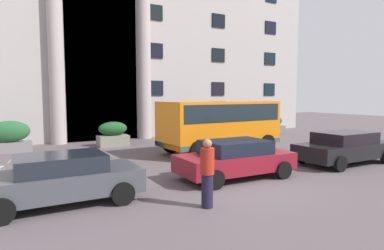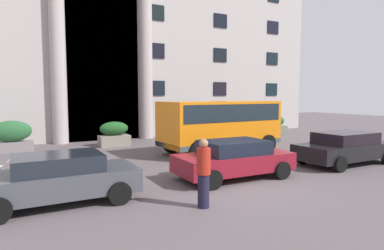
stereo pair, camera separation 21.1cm
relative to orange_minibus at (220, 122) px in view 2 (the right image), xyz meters
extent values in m
cube|color=#584F52|center=(-2.89, -5.50, -1.62)|extent=(80.00, 64.00, 0.12)
cube|color=#ACA4A2|center=(-2.89, 12.00, 6.16)|extent=(32.45, 9.00, 15.44)
cube|color=black|center=(-3.93, 7.56, 4.00)|extent=(4.56, 0.12, 11.13)
cylinder|color=#B0A3A1|center=(-6.66, 7.25, 4.00)|extent=(0.91, 0.91, 11.13)
cylinder|color=#AF9F9F|center=(-1.20, 7.25, 4.00)|extent=(0.91, 0.91, 11.13)
cube|color=black|center=(-0.29, 7.46, 1.84)|extent=(1.14, 0.08, 1.01)
cube|color=black|center=(4.90, 7.46, 1.84)|extent=(1.14, 0.08, 1.01)
cube|color=black|center=(10.09, 7.46, 1.84)|extent=(1.14, 0.08, 1.01)
cube|color=black|center=(-0.29, 7.46, 4.38)|extent=(1.14, 0.08, 1.01)
cube|color=black|center=(4.90, 7.46, 4.38)|extent=(1.14, 0.08, 1.01)
cube|color=black|center=(10.09, 7.46, 4.38)|extent=(1.14, 0.08, 1.01)
cube|color=black|center=(-0.29, 7.46, 6.93)|extent=(1.14, 0.08, 1.01)
cube|color=black|center=(4.90, 7.46, 6.93)|extent=(1.14, 0.08, 1.01)
cube|color=black|center=(10.09, 7.46, 6.93)|extent=(1.14, 0.08, 1.01)
cube|color=orange|center=(-0.01, 0.00, -0.04)|extent=(6.16, 2.75, 2.15)
cube|color=#1A242B|center=(-0.01, 0.00, 0.50)|extent=(5.80, 2.76, 0.83)
cube|color=#1A242B|center=(2.95, 0.16, 0.32)|extent=(0.17, 2.04, 1.04)
cube|color=#424C4A|center=(-0.01, 0.00, -0.99)|extent=(6.17, 2.79, 0.24)
cylinder|color=black|center=(2.04, 1.33, -1.11)|extent=(0.91, 0.33, 0.90)
cylinder|color=black|center=(2.17, -1.10, -1.11)|extent=(0.91, 0.33, 0.90)
cylinder|color=black|center=(-2.18, 1.10, -1.11)|extent=(0.91, 0.33, 0.90)
cylinder|color=black|center=(-2.05, -1.33, -1.11)|extent=(0.91, 0.33, 0.90)
cylinder|color=#9E9F17|center=(4.85, 2.14, -0.31)|extent=(0.08, 0.08, 2.50)
cube|color=yellow|center=(4.85, 2.11, 0.69)|extent=(0.44, 0.03, 0.60)
cube|color=gray|center=(-4.10, 4.76, -1.25)|extent=(1.69, 0.98, 0.62)
ellipsoid|color=#1E5122|center=(-4.10, 4.76, -0.55)|extent=(1.62, 0.88, 0.78)
cube|color=#695E5F|center=(2.66, 4.61, -1.30)|extent=(1.99, 0.72, 0.53)
ellipsoid|color=#286D39|center=(2.66, 4.61, -0.48)|extent=(1.91, 0.65, 1.10)
cube|color=#666858|center=(8.59, 5.23, -1.28)|extent=(1.53, 0.93, 0.56)
ellipsoid|color=#1C5326|center=(8.59, 5.23, -0.62)|extent=(1.47, 0.84, 0.76)
cube|color=slate|center=(-9.28, 5.24, -1.30)|extent=(2.03, 0.91, 0.52)
ellipsoid|color=#275B30|center=(-9.28, 5.24, -0.49)|extent=(1.95, 0.82, 1.09)
cube|color=black|center=(3.07, -4.88, -0.98)|extent=(4.46, 1.87, 0.62)
cube|color=black|center=(3.07, -4.88, -0.44)|extent=(2.41, 1.64, 0.46)
cylinder|color=black|center=(4.58, -3.95, -1.25)|extent=(0.62, 0.20, 0.62)
cylinder|color=black|center=(1.55, -3.96, -1.25)|extent=(0.62, 0.20, 0.62)
cylinder|color=black|center=(1.56, -5.81, -1.25)|extent=(0.62, 0.20, 0.62)
cube|color=#43454C|center=(-8.20, -4.61, -0.98)|extent=(4.11, 1.79, 0.62)
cube|color=#1D222A|center=(-8.20, -4.61, -0.45)|extent=(2.22, 1.58, 0.44)
cylinder|color=black|center=(-6.81, -3.71, -1.25)|extent=(0.62, 0.20, 0.62)
cylinder|color=black|center=(-6.81, -5.50, -1.25)|extent=(0.62, 0.20, 0.62)
cube|color=maroon|center=(-2.48, -4.61, -1.00)|extent=(4.14, 1.89, 0.59)
cube|color=black|center=(-2.48, -4.61, -0.47)|extent=(2.25, 1.63, 0.46)
cylinder|color=black|center=(-1.06, -3.73, -1.25)|extent=(0.62, 0.21, 0.62)
cylinder|color=black|center=(-1.10, -5.54, -1.25)|extent=(0.62, 0.21, 0.62)
cylinder|color=black|center=(-3.85, -3.68, -1.25)|extent=(0.62, 0.21, 0.62)
cylinder|color=black|center=(-3.89, -5.48, -1.25)|extent=(0.62, 0.21, 0.62)
cylinder|color=black|center=(-1.08, -2.04, -1.26)|extent=(0.61, 0.17, 0.60)
cylinder|color=black|center=(-2.38, -2.20, -1.26)|extent=(0.61, 0.19, 0.60)
cube|color=#2A369B|center=(-1.73, -2.12, -0.98)|extent=(0.86, 0.34, 0.32)
cube|color=black|center=(-1.91, -2.14, -0.80)|extent=(0.54, 0.26, 0.12)
cylinder|color=#A5A5A8|center=(-1.19, -2.05, -0.68)|extent=(0.10, 0.55, 0.03)
cylinder|color=black|center=(-9.26, -2.44, -1.26)|extent=(0.61, 0.20, 0.60)
cylinder|color=#A5A5A8|center=(-9.37, -2.42, -0.68)|extent=(0.12, 0.55, 0.03)
cylinder|color=#1C1930|center=(-4.97, -6.75, -1.12)|extent=(0.30, 0.30, 0.88)
cylinder|color=#AD2518|center=(-4.97, -6.75, -0.35)|extent=(0.36, 0.36, 0.67)
sphere|color=#A17150|center=(-4.97, -6.75, 0.10)|extent=(0.23, 0.23, 0.23)
camera|label=1|loc=(-9.42, -13.84, 1.32)|focal=31.11mm
camera|label=2|loc=(-9.24, -13.95, 1.32)|focal=31.11mm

